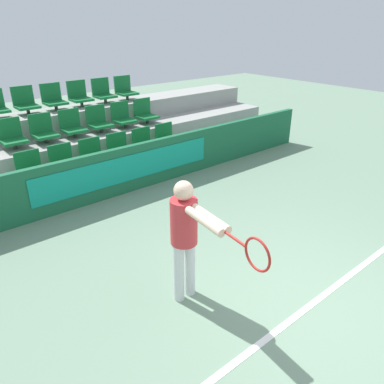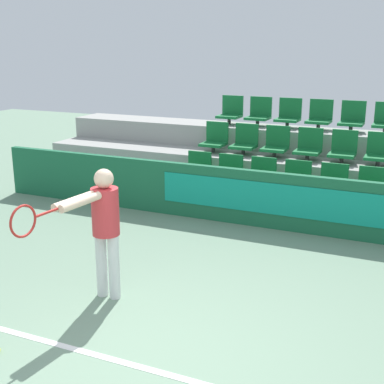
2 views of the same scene
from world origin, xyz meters
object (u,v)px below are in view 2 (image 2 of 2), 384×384
stadium_chair_11 (379,152)px  stadium_chair_14 (289,115)px  stadium_chair_13 (259,114)px  stadium_chair_2 (261,177)px  stadium_chair_10 (343,149)px  stadium_chair_16 (352,119)px  stadium_chair_1 (228,174)px  stadium_chair_7 (245,142)px  stadium_chair_0 (197,170)px  stadium_chair_3 (296,180)px  stadium_chair_9 (309,147)px  tennis_player (102,222)px  stadium_chair_5 (371,188)px  stadium_chair_8 (276,144)px  stadium_chair_4 (333,184)px  stadium_chair_12 (231,112)px  stadium_chair_6 (215,139)px  stadium_chair_15 (320,117)px

stadium_chair_11 → stadium_chair_14: bearing=154.7°
stadium_chair_13 → stadium_chair_2: bearing=-70.6°
stadium_chair_10 → stadium_chair_16: (0.00, 0.86, 0.43)m
stadium_chair_1 → stadium_chair_7: bearing=90.0°
stadium_chair_0 → stadium_chair_1: bearing=0.0°
stadium_chair_2 → stadium_chair_3: same height
stadium_chair_7 → stadium_chair_9: (1.21, 0.00, 0.00)m
tennis_player → stadium_chair_16: bearing=77.2°
stadium_chair_5 → stadium_chair_8: (-1.82, 0.86, 0.43)m
stadium_chair_16 → stadium_chair_2: bearing=-125.2°
stadium_chair_3 → stadium_chair_4: same height
stadium_chair_3 → stadium_chair_11: (1.21, 0.86, 0.43)m
stadium_chair_11 → stadium_chair_12: bearing=164.2°
stadium_chair_8 → stadium_chair_9: same height
stadium_chair_4 → stadium_chair_5: (0.61, 0.00, 0.00)m
stadium_chair_5 → stadium_chair_7: (-2.42, 0.86, 0.43)m
stadium_chair_0 → stadium_chair_14: (1.21, 1.72, 0.86)m
stadium_chair_7 → tennis_player: (-0.11, -4.71, -0.14)m
stadium_chair_0 → stadium_chair_13: 2.02m
stadium_chair_8 → stadium_chair_10: 1.21m
stadium_chair_5 → stadium_chair_6: bearing=164.2°
stadium_chair_12 → stadium_chair_13: 0.61m
tennis_player → stadium_chair_12: bearing=101.4°
stadium_chair_14 → stadium_chair_11: bearing=-25.3°
stadium_chair_1 → stadium_chair_10: stadium_chair_10 is taller
stadium_chair_12 → stadium_chair_16: bearing=0.0°
stadium_chair_4 → stadium_chair_15: stadium_chair_15 is taller
stadium_chair_2 → stadium_chair_5: same height
stadium_chair_15 → stadium_chair_3: bearing=-90.0°
stadium_chair_0 → stadium_chair_4: same height
stadium_chair_0 → stadium_chair_8: stadium_chair_8 is taller
stadium_chair_8 → stadium_chair_12: 1.55m
stadium_chair_6 → stadium_chair_10: bearing=0.0°
stadium_chair_10 → stadium_chair_15: (-0.61, 0.86, 0.43)m
stadium_chair_1 → stadium_chair_14: 2.02m
stadium_chair_13 → tennis_player: size_ratio=0.36×
stadium_chair_4 → stadium_chair_8: bearing=144.6°
stadium_chair_10 → stadium_chair_15: 1.14m
stadium_chair_0 → stadium_chair_10: stadium_chair_10 is taller
stadium_chair_12 → stadium_chair_15: 1.82m
stadium_chair_3 → stadium_chair_13: size_ratio=1.00×
stadium_chair_3 → stadium_chair_7: stadium_chair_7 is taller
stadium_chair_2 → stadium_chair_6: bearing=144.6°
stadium_chair_6 → stadium_chair_10: size_ratio=1.00×
stadium_chair_7 → stadium_chair_14: size_ratio=1.00×
stadium_chair_10 → stadium_chair_14: (-1.21, 0.86, 0.43)m
stadium_chair_13 → tennis_player: (-0.11, -5.57, -0.57)m
stadium_chair_0 → stadium_chair_2: bearing=0.0°
stadium_chair_1 → stadium_chair_6: (-0.61, 0.86, 0.43)m
stadium_chair_13 → stadium_chair_1: bearing=-90.0°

